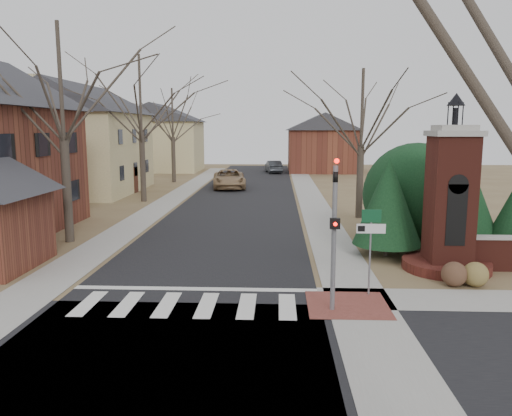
# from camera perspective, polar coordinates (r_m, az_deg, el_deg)

# --- Properties ---
(ground) EXTENTS (120.00, 120.00, 0.00)m
(ground) POSITION_cam_1_polar(r_m,az_deg,el_deg) (14.59, -8.48, -12.02)
(ground) COLOR brown
(ground) RESTS_ON ground
(main_street) EXTENTS (8.00, 70.00, 0.01)m
(main_street) POSITION_cam_1_polar(r_m,az_deg,el_deg) (35.83, -1.81, 0.71)
(main_street) COLOR black
(main_street) RESTS_ON ground
(cross_street) EXTENTS (120.00, 8.00, 0.01)m
(cross_street) POSITION_cam_1_polar(r_m,az_deg,el_deg) (11.90, -11.35, -17.14)
(cross_street) COLOR black
(cross_street) RESTS_ON ground
(crosswalk_zone) EXTENTS (8.00, 2.20, 0.02)m
(crosswalk_zone) POSITION_cam_1_polar(r_m,az_deg,el_deg) (15.32, -7.91, -10.92)
(crosswalk_zone) COLOR silver
(crosswalk_zone) RESTS_ON ground
(stop_bar) EXTENTS (8.00, 0.35, 0.02)m
(stop_bar) POSITION_cam_1_polar(r_m,az_deg,el_deg) (16.71, -6.97, -9.18)
(stop_bar) COLOR silver
(stop_bar) RESTS_ON ground
(sidewalk_right_main) EXTENTS (2.00, 60.00, 0.02)m
(sidewalk_right_main) POSITION_cam_1_polar(r_m,az_deg,el_deg) (35.82, 6.51, 0.66)
(sidewalk_right_main) COLOR gray
(sidewalk_right_main) RESTS_ON ground
(sidewalk_left) EXTENTS (2.00, 60.00, 0.02)m
(sidewalk_left) POSITION_cam_1_polar(r_m,az_deg,el_deg) (36.59, -9.96, 0.76)
(sidewalk_left) COLOR gray
(sidewalk_left) RESTS_ON ground
(curb_apron) EXTENTS (2.40, 2.40, 0.02)m
(curb_apron) POSITION_cam_1_polar(r_m,az_deg,el_deg) (15.41, 10.41, -10.85)
(curb_apron) COLOR brown
(curb_apron) RESTS_ON ground
(traffic_signal_pole) EXTENTS (0.28, 0.41, 4.50)m
(traffic_signal_pole) POSITION_cam_1_polar(r_m,az_deg,el_deg) (14.26, 8.94, -1.70)
(traffic_signal_pole) COLOR slate
(traffic_signal_pole) RESTS_ON ground
(sign_post) EXTENTS (0.90, 0.07, 2.75)m
(sign_post) POSITION_cam_1_polar(r_m,az_deg,el_deg) (15.95, 12.96, -3.02)
(sign_post) COLOR slate
(sign_post) RESTS_ON ground
(brick_gate_monument) EXTENTS (3.20, 3.20, 6.47)m
(brick_gate_monument) POSITION_cam_1_polar(r_m,az_deg,el_deg) (19.63, 21.22, -0.51)
(brick_gate_monument) COLOR #5A231A
(brick_gate_monument) RESTS_ON ground
(house_stucco_left) EXTENTS (9.80, 12.80, 9.28)m
(house_stucco_left) POSITION_cam_1_polar(r_m,az_deg,el_deg) (43.48, -19.53, 7.75)
(house_stucco_left) COLOR beige
(house_stucco_left) RESTS_ON ground
(house_distant_left) EXTENTS (10.80, 8.80, 8.53)m
(house_distant_left) POSITION_cam_1_polar(r_m,az_deg,el_deg) (63.09, -11.06, 8.05)
(house_distant_left) COLOR beige
(house_distant_left) RESTS_ON ground
(house_distant_right) EXTENTS (8.80, 8.80, 7.30)m
(house_distant_right) POSITION_cam_1_polar(r_m,az_deg,el_deg) (61.59, 7.53, 7.55)
(house_distant_right) COLOR brown
(house_distant_right) RESTS_ON ground
(evergreen_near) EXTENTS (2.80, 2.80, 4.10)m
(evergreen_near) POSITION_cam_1_polar(r_m,az_deg,el_deg) (21.04, 14.86, 0.78)
(evergreen_near) COLOR #473D33
(evergreen_near) RESTS_ON ground
(evergreen_mid) EXTENTS (3.40, 3.40, 4.70)m
(evergreen_mid) POSITION_cam_1_polar(r_m,az_deg,el_deg) (23.07, 22.30, 1.87)
(evergreen_mid) COLOR #473D33
(evergreen_mid) RESTS_ON ground
(evergreen_mass) EXTENTS (4.80, 4.80, 4.80)m
(evergreen_mass) POSITION_cam_1_polar(r_m,az_deg,el_deg) (23.87, 17.83, 1.85)
(evergreen_mass) COLOR black
(evergreen_mass) RESTS_ON ground
(bare_tree_0) EXTENTS (8.05, 8.05, 11.15)m
(bare_tree_0) POSITION_cam_1_polar(r_m,az_deg,el_deg) (24.48, -21.51, 14.26)
(bare_tree_0) COLOR #473D33
(bare_tree_0) RESTS_ON ground
(bare_tree_1) EXTENTS (8.40, 8.40, 11.64)m
(bare_tree_1) POSITION_cam_1_polar(r_m,az_deg,el_deg) (36.76, -13.13, 13.24)
(bare_tree_1) COLOR #473D33
(bare_tree_1) RESTS_ON ground
(bare_tree_2) EXTENTS (7.35, 7.35, 10.19)m
(bare_tree_2) POSITION_cam_1_polar(r_m,az_deg,el_deg) (49.44, -9.55, 11.06)
(bare_tree_2) COLOR #473D33
(bare_tree_2) RESTS_ON ground
(bare_tree_3) EXTENTS (7.00, 7.00, 9.70)m
(bare_tree_3) POSITION_cam_1_polar(r_m,az_deg,el_deg) (29.77, 12.07, 11.71)
(bare_tree_3) COLOR #473D33
(bare_tree_3) RESTS_ON ground
(pickup_truck) EXTENTS (3.41, 6.21, 1.65)m
(pickup_truck) POSITION_cam_1_polar(r_m,az_deg,el_deg) (43.99, -3.09, 3.34)
(pickup_truck) COLOR #9D7C55
(pickup_truck) RESTS_ON ground
(distant_car) EXTENTS (2.24, 4.60, 1.45)m
(distant_car) POSITION_cam_1_polar(r_m,az_deg,el_deg) (59.34, 2.00, 4.74)
(distant_car) COLOR #313438
(distant_car) RESTS_ON ground
(dry_shrub_left) EXTENTS (0.84, 0.84, 0.84)m
(dry_shrub_left) POSITION_cam_1_polar(r_m,az_deg,el_deg) (18.03, 21.70, -7.04)
(dry_shrub_left) COLOR brown
(dry_shrub_left) RESTS_ON ground
(dry_shrub_right) EXTENTS (0.84, 0.84, 0.84)m
(dry_shrub_right) POSITION_cam_1_polar(r_m,az_deg,el_deg) (18.28, 23.79, -6.96)
(dry_shrub_right) COLOR olive
(dry_shrub_right) RESTS_ON ground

